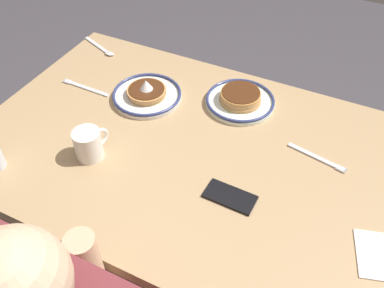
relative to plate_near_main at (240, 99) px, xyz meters
The scene contains 9 objects.
ground_plane 0.83m from the plate_near_main, 86.28° to the left, with size 6.00×6.00×0.00m, color #444045.
dining_table 0.30m from the plate_near_main, 86.28° to the left, with size 1.47×0.90×0.76m.
plate_near_main is the anchor object (origin of this frame).
plate_center_pancakes 0.33m from the plate_near_main, 20.32° to the left, with size 0.25×0.25×0.08m.
coffee_mug 0.54m from the plate_near_main, 53.66° to the left, with size 0.08×0.12×0.10m.
cell_phone 0.42m from the plate_near_main, 107.74° to the left, with size 0.14×0.07×0.01m, color black.
fork_near 0.57m from the plate_near_main, 17.01° to the left, with size 0.20×0.02×0.01m.
fork_far 0.34m from the plate_near_main, 155.34° to the left, with size 0.19×0.05×0.01m.
tea_spoon 0.64m from the plate_near_main, ahead, with size 0.18×0.08×0.01m.
Camera 1 is at (-0.37, 0.84, 1.70)m, focal length 39.32 mm.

